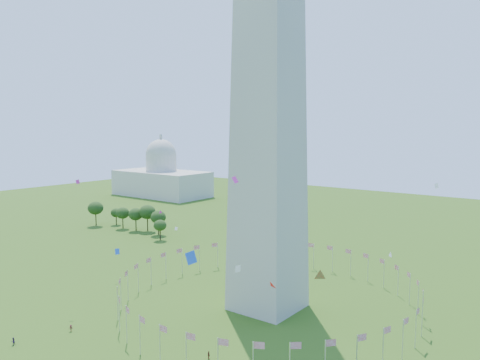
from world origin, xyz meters
name	(u,v)px	position (x,y,z in m)	size (l,w,h in m)	color
flag_ring	(267,291)	(0.00, 50.00, 4.50)	(80.24, 80.24, 9.00)	silver
capitol_building	(161,164)	(-180.00, 180.00, 23.00)	(70.00, 35.00, 46.00)	beige
kites_aloft	(232,266)	(8.04, 24.10, 19.39)	(104.30, 69.93, 34.82)	red
tree_line_west	(132,219)	(-106.11, 91.05, 5.54)	(55.12, 15.62, 12.43)	#2B4E1A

